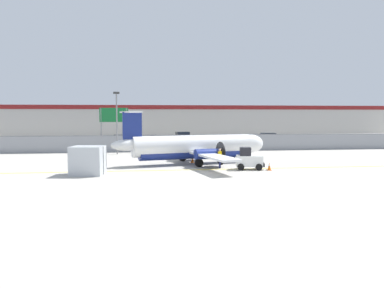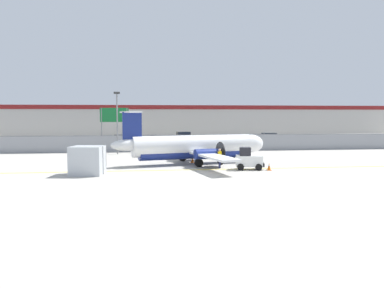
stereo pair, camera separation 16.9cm
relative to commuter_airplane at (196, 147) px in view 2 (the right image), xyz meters
name	(u,v)px [view 2 (the right image)]	position (x,y,z in m)	size (l,w,h in m)	color
ground_plane	(214,169)	(1.03, -3.85, -1.60)	(140.00, 140.00, 0.01)	#ADA89E
perimeter_fence	(191,142)	(1.03, 12.15, -0.49)	(98.00, 0.10, 2.10)	gray
parking_lot_strip	(182,144)	(1.03, 23.65, -1.54)	(98.00, 17.00, 0.12)	#38383A
background_building	(173,121)	(1.03, 42.14, 1.66)	(91.00, 8.10, 6.50)	beige
commuter_airplane	(196,147)	(0.00, 0.00, 0.00)	(15.01, 15.95, 4.92)	white
baggage_tug	(249,159)	(3.90, -4.22, -0.75)	(2.50, 1.75, 1.88)	silver
ground_crew_worker	(220,157)	(1.63, -3.15, -0.65)	(0.43, 0.54, 1.70)	#191E4C
cargo_container	(87,160)	(-9.18, -5.35, -0.50)	(2.69, 2.36, 2.20)	#B7BCC1
traffic_cone_near_left	(192,159)	(-0.24, 0.80, -1.29)	(0.36, 0.36, 0.64)	orange
traffic_cone_near_right	(269,167)	(5.46, -4.93, -1.29)	(0.36, 0.36, 0.64)	orange
parked_car_0	(81,141)	(-13.71, 19.10, -0.71)	(4.24, 2.08, 1.58)	silver
parked_car_1	(122,140)	(-8.14, 21.47, -0.71)	(4.39, 2.43, 1.58)	#B28C19
parked_car_2	(150,141)	(-4.08, 19.75, -0.71)	(4.39, 2.45, 1.58)	#B28C19
parked_car_3	(184,136)	(1.92, 29.28, -0.71)	(4.40, 2.45, 1.58)	#B28C19
parked_car_4	(221,140)	(6.51, 19.83, -0.71)	(4.27, 2.14, 1.58)	navy
parked_car_5	(253,139)	(11.50, 20.27, -0.71)	(4.26, 2.12, 1.58)	navy
parked_car_6	(268,138)	(15.07, 23.69, -0.71)	(4.31, 2.23, 1.58)	silver
apron_light_pole	(117,117)	(-7.96, 9.66, 2.70)	(0.70, 0.30, 7.27)	slate
highway_sign	(114,119)	(-8.62, 13.95, 2.54)	(3.60, 0.14, 5.50)	slate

